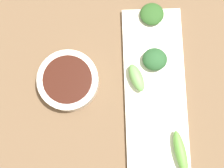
# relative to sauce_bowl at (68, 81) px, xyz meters

# --- Properties ---
(tabletop) EXTENTS (2.10, 2.10, 0.02)m
(tabletop) POSITION_rel_sauce_bowl_xyz_m (0.12, -0.03, -0.03)
(tabletop) COLOR brown
(tabletop) RESTS_ON ground
(sauce_bowl) EXTENTS (0.13, 0.13, 0.04)m
(sauce_bowl) POSITION_rel_sauce_bowl_xyz_m (0.00, 0.00, 0.00)
(sauce_bowl) COLOR silver
(sauce_bowl) RESTS_ON tabletop
(serving_plate) EXTENTS (0.13, 0.37, 0.01)m
(serving_plate) POSITION_rel_sauce_bowl_xyz_m (0.19, -0.02, -0.01)
(serving_plate) COLOR silver
(serving_plate) RESTS_ON tabletop
(broccoli_stalk_0) EXTENTS (0.04, 0.09, 0.03)m
(broccoli_stalk_0) POSITION_rel_sauce_bowl_xyz_m (0.23, -0.16, 0.01)
(broccoli_stalk_0) COLOR #5CA43E
(broccoli_stalk_0) RESTS_ON serving_plate
(broccoli_leafy_1) EXTENTS (0.06, 0.06, 0.03)m
(broccoli_leafy_1) POSITION_rel_sauce_bowl_xyz_m (0.19, 0.04, 0.01)
(broccoli_leafy_1) COLOR #245028
(broccoli_leafy_1) RESTS_ON serving_plate
(broccoli_leafy_2) EXTENTS (0.07, 0.06, 0.02)m
(broccoli_leafy_2) POSITION_rel_sauce_bowl_xyz_m (0.19, 0.15, 0.00)
(broccoli_leafy_2) COLOR #28501F
(broccoli_leafy_2) RESTS_ON serving_plate
(broccoli_stalk_3) EXTENTS (0.05, 0.07, 0.03)m
(broccoli_stalk_3) POSITION_rel_sauce_bowl_xyz_m (0.15, 0.00, 0.01)
(broccoli_stalk_3) COLOR #68A654
(broccoli_stalk_3) RESTS_ON serving_plate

